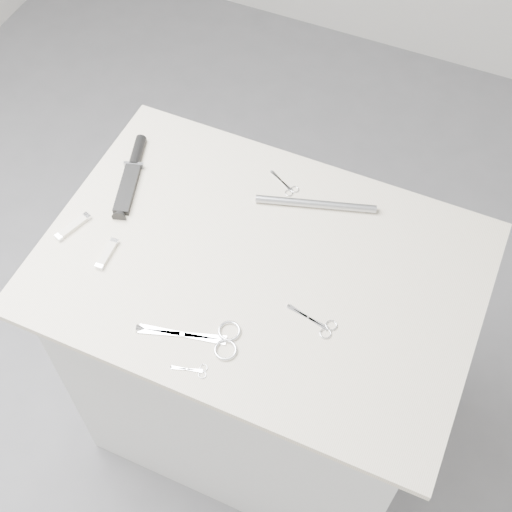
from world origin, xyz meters
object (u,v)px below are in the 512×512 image
at_px(embroidery_scissors_b, 287,186).
at_px(pocket_knife_b, 107,254).
at_px(embroidery_scissors_a, 319,324).
at_px(large_shears, 211,338).
at_px(sheathed_knife, 132,171).
at_px(plinth, 259,358).
at_px(pocket_knife_a, 73,227).
at_px(tiny_scissors, 194,370).
at_px(metal_rail, 316,204).

xyz_separation_m(embroidery_scissors_b, pocket_knife_b, (-0.30, -0.36, 0.00)).
bearing_deg(pocket_knife_b, embroidery_scissors_a, -90.26).
height_order(large_shears, sheathed_knife, sheathed_knife).
distance_m(plinth, pocket_knife_b, 0.59).
bearing_deg(pocket_knife_b, large_shears, -110.72).
height_order(embroidery_scissors_a, embroidery_scissors_b, same).
height_order(plinth, embroidery_scissors_a, embroidery_scissors_a).
distance_m(large_shears, embroidery_scissors_b, 0.46).
bearing_deg(pocket_knife_a, pocket_knife_b, -88.44).
bearing_deg(pocket_knife_b, sheathed_knife, 12.87).
height_order(embroidery_scissors_b, tiny_scissors, same).
relative_size(tiny_scissors, metal_rail, 0.27).
bearing_deg(tiny_scissors, pocket_knife_b, 134.01).
xyz_separation_m(plinth, embroidery_scissors_a, (0.18, -0.09, 0.47)).
bearing_deg(pocket_knife_a, sheathed_knife, 6.81).
height_order(plinth, sheathed_knife, sheathed_knife).
xyz_separation_m(plinth, sheathed_knife, (-0.40, 0.12, 0.48)).
bearing_deg(metal_rail, plinth, -104.14).
distance_m(large_shears, pocket_knife_a, 0.45).
relative_size(large_shears, embroidery_scissors_a, 1.89).
bearing_deg(pocket_knife_b, plinth, -74.15).
relative_size(large_shears, tiny_scissors, 2.88).
xyz_separation_m(large_shears, sheathed_knife, (-0.38, 0.34, 0.01)).
bearing_deg(plinth, large_shears, -95.37).
distance_m(pocket_knife_a, metal_rail, 0.58).
xyz_separation_m(embroidery_scissors_a, embroidery_scissors_b, (-0.21, 0.33, -0.00)).
xyz_separation_m(plinth, pocket_knife_b, (-0.33, -0.12, 0.48)).
bearing_deg(embroidery_scissors_b, large_shears, -59.64).
bearing_deg(embroidery_scissors_b, plinth, -53.32).
relative_size(pocket_knife_a, pocket_knife_b, 1.13).
bearing_deg(plinth, sheathed_knife, 162.81).
distance_m(pocket_knife_a, pocket_knife_b, 0.12).
bearing_deg(large_shears, metal_rail, 65.28).
bearing_deg(pocket_knife_a, embroidery_scissors_a, -71.89).
xyz_separation_m(pocket_knife_a, pocket_knife_b, (0.11, -0.04, -0.00)).
bearing_deg(embroidery_scissors_b, pocket_knife_a, -113.49).
bearing_deg(large_shears, pocket_knife_b, 147.62).
bearing_deg(large_shears, pocket_knife_a, 147.65).
bearing_deg(metal_rail, pocket_knife_b, -139.76).
xyz_separation_m(embroidery_scissors_b, pocket_knife_a, (-0.41, -0.32, 0.00)).
xyz_separation_m(large_shears, pocket_knife_a, (-0.43, 0.13, 0.00)).
height_order(pocket_knife_a, metal_rail, metal_rail).
distance_m(embroidery_scissors_b, tiny_scissors, 0.54).
height_order(pocket_knife_a, pocket_knife_b, same).
bearing_deg(tiny_scissors, sheathed_knife, 116.16).
bearing_deg(embroidery_scissors_b, sheathed_knife, -133.86).
height_order(large_shears, metal_rail, metal_rail).
bearing_deg(large_shears, sheathed_knife, 123.57).
distance_m(embroidery_scissors_a, metal_rail, 0.33).
relative_size(embroidery_scissors_b, tiny_scissors, 1.15).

